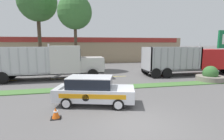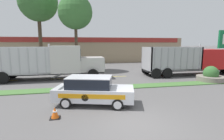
{
  "view_description": "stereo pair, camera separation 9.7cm",
  "coord_description": "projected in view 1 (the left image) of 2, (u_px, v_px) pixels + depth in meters",
  "views": [
    {
      "loc": [
        -2.56,
        -6.76,
        3.43
      ],
      "look_at": [
        0.37,
        7.02,
        1.33
      ],
      "focal_mm": 28.0,
      "sensor_mm": 36.0,
      "label": 1
    },
    {
      "loc": [
        -2.47,
        -6.78,
        3.43
      ],
      "look_at": [
        0.37,
        7.02,
        1.33
      ],
      "focal_mm": 28.0,
      "sensor_mm": 36.0,
      "label": 2
    }
  ],
  "objects": [
    {
      "name": "traffic_cone",
      "position": [
        56.0,
        113.0,
        8.1
      ],
      "size": [
        0.47,
        0.47,
        0.53
      ],
      "color": "black",
      "rests_on": "ground_plane"
    },
    {
      "name": "centre_line_6",
      "position": [
        203.0,
        73.0,
        20.86
      ],
      "size": [
        2.4,
        0.14,
        0.01
      ],
      "primitive_type": "cube",
      "color": "yellow",
      "rests_on": "ground_plane"
    },
    {
      "name": "centre_line_2",
      "position": [
        4.0,
        81.0,
        16.41
      ],
      "size": [
        2.4,
        0.14,
        0.01
      ],
      "primitive_type": "cube",
      "color": "yellow",
      "rests_on": "ground_plane"
    },
    {
      "name": "centre_line_4",
      "position": [
        115.0,
        76.0,
        18.63
      ],
      "size": [
        2.4,
        0.14,
        0.01
      ],
      "primitive_type": "cube",
      "color": "yellow",
      "rests_on": "ground_plane"
    },
    {
      "name": "stone_planter",
      "position": [
        210.0,
        76.0,
        16.28
      ],
      "size": [
        2.46,
        2.46,
        1.43
      ],
      "color": "gray",
      "rests_on": "ground_plane"
    },
    {
      "name": "tree_behind_centre",
      "position": [
        75.0,
        9.0,
        21.53
      ],
      "size": [
        4.25,
        4.25,
        10.54
      ],
      "color": "#473828",
      "rests_on": "ground_plane"
    },
    {
      "name": "grass_verge",
      "position": [
        109.0,
        88.0,
        13.79
      ],
      "size": [
        120.0,
        1.32,
        0.06
      ],
      "primitive_type": "cube",
      "color": "#477538",
      "rests_on": "ground_plane"
    },
    {
      "name": "dump_truck_lead",
      "position": [
        58.0,
        62.0,
        17.08
      ],
      "size": [
        10.92,
        2.82,
        3.47
      ],
      "color": "black",
      "rests_on": "ground_plane"
    },
    {
      "name": "ground_plane",
      "position": [
        137.0,
        124.0,
        7.57
      ],
      "size": [
        600.0,
        600.0,
        0.0
      ],
      "primitive_type": "plane",
      "color": "#5B5959"
    },
    {
      "name": "store_building_backdrop",
      "position": [
        87.0,
        49.0,
        36.61
      ],
      "size": [
        35.58,
        12.1,
        4.6
      ],
      "color": "#9E896B",
      "rests_on": "ground_plane"
    },
    {
      "name": "dump_truck_mid",
      "position": [
        198.0,
        61.0,
        19.8
      ],
      "size": [
        10.82,
        2.84,
        3.52
      ],
      "color": "black",
      "rests_on": "ground_plane"
    },
    {
      "name": "rally_car",
      "position": [
        93.0,
        90.0,
        9.96
      ],
      "size": [
        4.77,
        2.93,
        1.65
      ],
      "color": "silver",
      "rests_on": "ground_plane"
    },
    {
      "name": "centre_line_5",
      "position": [
        162.0,
        75.0,
        19.74
      ],
      "size": [
        2.4,
        0.14,
        0.01
      ],
      "primitive_type": "cube",
      "color": "yellow",
      "rests_on": "ground_plane"
    },
    {
      "name": "centre_line_3",
      "position": [
        63.0,
        79.0,
        17.52
      ],
      "size": [
        2.4,
        0.14,
        0.01
      ],
      "primitive_type": "cube",
      "color": "yellow",
      "rests_on": "ground_plane"
    }
  ]
}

